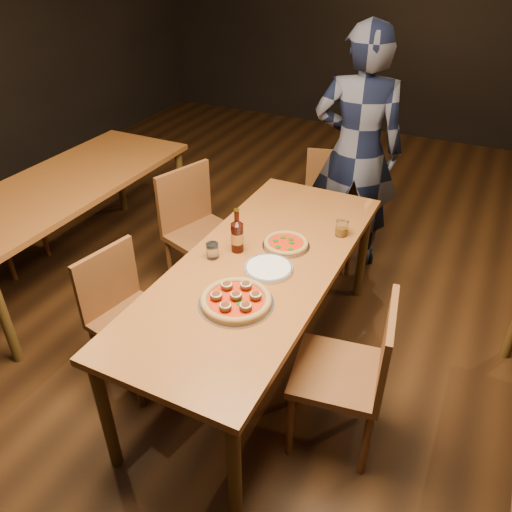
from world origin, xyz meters
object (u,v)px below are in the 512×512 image
at_px(table_left, 65,191).
at_px(water_glass, 212,251).
at_px(chair_main_sw, 206,236).
at_px(beer_bottle, 237,237).
at_px(table_main, 260,273).
at_px(pizza_meatball, 236,300).
at_px(plate_stack, 269,269).
at_px(chair_end, 329,211).
at_px(chair_main_nw, 134,320).
at_px(chair_main_e, 338,372).
at_px(diner, 357,152).
at_px(pizza_margherita, 286,244).
at_px(amber_glass, 342,228).

distance_m(table_left, water_glass, 1.50).
height_order(chair_main_sw, beer_bottle, beer_bottle).
bearing_deg(table_main, pizza_meatball, -82.13).
distance_m(plate_stack, beer_bottle, 0.27).
height_order(chair_end, water_glass, chair_end).
bearing_deg(beer_bottle, chair_main_nw, -133.29).
height_order(table_left, chair_main_e, chair_main_e).
bearing_deg(chair_end, diner, 30.18).
distance_m(table_left, diner, 2.12).
distance_m(table_main, plate_stack, 0.12).
distance_m(plate_stack, water_glass, 0.33).
xyz_separation_m(chair_main_e, pizza_meatball, (-0.51, -0.07, 0.32)).
bearing_deg(table_left, chair_main_sw, 10.40).
xyz_separation_m(table_main, diner, (0.10, 1.40, 0.22)).
height_order(plate_stack, diner, diner).
height_order(table_main, diner, diner).
relative_size(table_left, chair_main_e, 2.18).
distance_m(chair_main_nw, pizza_meatball, 0.73).
xyz_separation_m(pizza_meatball, beer_bottle, (-0.21, 0.42, 0.07)).
xyz_separation_m(chair_main_e, chair_end, (-0.59, 1.56, -0.01)).
distance_m(table_main, water_glass, 0.29).
height_order(chair_main_sw, water_glass, chair_main_sw).
xyz_separation_m(chair_main_nw, chair_main_sw, (-0.07, 0.89, 0.05)).
bearing_deg(chair_main_sw, table_left, 118.44).
distance_m(pizza_margherita, diner, 1.19).
relative_size(pizza_margherita, plate_stack, 1.07).
bearing_deg(table_left, table_main, -10.01).
xyz_separation_m(pizza_meatball, plate_stack, (0.02, 0.32, -0.01)).
relative_size(pizza_meatball, plate_stack, 1.45).
height_order(pizza_margherita, amber_glass, amber_glass).
xyz_separation_m(chair_main_nw, water_glass, (0.33, 0.33, 0.37)).
relative_size(chair_main_e, diner, 0.51).
xyz_separation_m(plate_stack, beer_bottle, (-0.24, 0.10, 0.08)).
relative_size(table_main, beer_bottle, 7.92).
height_order(table_left, water_glass, water_glass).
bearing_deg(pizza_meatball, chair_main_sw, 129.34).
xyz_separation_m(plate_stack, diner, (0.03, 1.45, 0.13)).
height_order(chair_main_e, pizza_meatball, chair_main_e).
height_order(table_left, amber_glass, amber_glass).
relative_size(plate_stack, amber_glass, 2.70).
bearing_deg(table_left, amber_glass, 4.80).
bearing_deg(plate_stack, table_main, 145.92).
xyz_separation_m(beer_bottle, amber_glass, (0.46, 0.42, -0.04)).
bearing_deg(table_left, chair_main_nw, -32.02).
relative_size(table_left, amber_glass, 21.53).
bearing_deg(chair_end, pizza_meatball, -102.84).
bearing_deg(chair_end, pizza_margherita, -100.90).
xyz_separation_m(pizza_meatball, diner, (0.05, 1.76, 0.12)).
bearing_deg(chair_main_sw, pizza_margherita, -93.48).
relative_size(chair_main_sw, plate_stack, 3.81).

